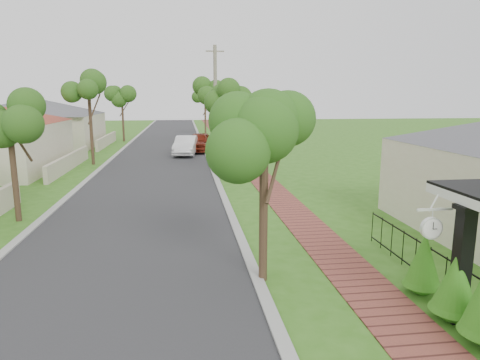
{
  "coord_description": "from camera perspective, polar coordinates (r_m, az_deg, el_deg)",
  "views": [
    {
      "loc": [
        -1.14,
        -8.75,
        4.68
      ],
      "look_at": [
        0.97,
        7.39,
        1.5
      ],
      "focal_mm": 32.0,
      "sensor_mm": 36.0,
      "label": 1
    }
  ],
  "objects": [
    {
      "name": "picket_fence",
      "position": [
        11.41,
        25.71,
        -11.4
      ],
      "size": [
        0.03,
        8.02,
        1.0
      ],
      "color": "black",
      "rests_on": "ground"
    },
    {
      "name": "far_house_grey",
      "position": [
        44.99,
        -25.56,
        7.01
      ],
      "size": [
        15.56,
        15.56,
        4.6
      ],
      "color": "beige",
      "rests_on": "ground"
    },
    {
      "name": "hedge_row",
      "position": [
        9.82,
        28.87,
        -13.22
      ],
      "size": [
        0.88,
        4.19,
        2.06
      ],
      "color": "#156414",
      "rests_on": "ground"
    },
    {
      "name": "station_clock",
      "position": [
        10.04,
        24.17,
        -5.72
      ],
      "size": [
        0.8,
        0.13,
        0.68
      ],
      "color": "white",
      "rests_on": "ground"
    },
    {
      "name": "porch_post",
      "position": [
        10.25,
        27.39,
        -10.56
      ],
      "size": [
        0.48,
        0.48,
        2.52
      ],
      "color": "black",
      "rests_on": "ground"
    },
    {
      "name": "utility_pole",
      "position": [
        28.83,
        -3.29,
        9.78
      ],
      "size": [
        1.2,
        0.24,
        7.97
      ],
      "color": "gray",
      "rests_on": "ground"
    },
    {
      "name": "sidewalk",
      "position": [
        29.45,
        1.2,
        1.91
      ],
      "size": [
        1.5,
        120.0,
        0.03
      ],
      "primitive_type": "cube",
      "color": "brown",
      "rests_on": "ground"
    },
    {
      "name": "parked_car_red",
      "position": [
        37.19,
        -5.44,
        5.04
      ],
      "size": [
        2.79,
        5.07,
        1.63
      ],
      "primitive_type": "imported",
      "rotation": [
        0.0,
        0.0,
        -0.19
      ],
      "color": "maroon",
      "rests_on": "ground"
    },
    {
      "name": "near_tree",
      "position": [
        10.47,
        3.26,
        5.96
      ],
      "size": [
        1.84,
        1.84,
        4.73
      ],
      "color": "#382619",
      "rests_on": "ground"
    },
    {
      "name": "kerb_right",
      "position": [
        29.18,
        -3.86,
        1.8
      ],
      "size": [
        0.3,
        120.0,
        0.1
      ],
      "primitive_type": "cube",
      "color": "#9E9E99",
      "rests_on": "ground"
    },
    {
      "name": "ground",
      "position": [
        9.98,
        -0.04,
        -16.89
      ],
      "size": [
        160.0,
        160.0,
        0.0
      ],
      "primitive_type": "plane",
      "color": "#336919",
      "rests_on": "ground"
    },
    {
      "name": "parked_car_white",
      "position": [
        35.08,
        -7.22,
        4.56
      ],
      "size": [
        2.23,
        4.81,
        1.53
      ],
      "primitive_type": "imported",
      "rotation": [
        0.0,
        0.0,
        -0.14
      ],
      "color": "white",
      "rests_on": "ground"
    },
    {
      "name": "street_trees",
      "position": [
        35.63,
        -10.44,
        10.64
      ],
      "size": [
        10.7,
        37.65,
        5.89
      ],
      "color": "#382619",
      "rests_on": "ground"
    },
    {
      "name": "road",
      "position": [
        29.18,
        -11.03,
        1.62
      ],
      "size": [
        7.0,
        120.0,
        0.02
      ],
      "primitive_type": "cube",
      "color": "#28282B",
      "rests_on": "ground"
    },
    {
      "name": "kerb_left",
      "position": [
        29.64,
        -18.09,
        1.42
      ],
      "size": [
        0.3,
        120.0,
        0.1
      ],
      "primitive_type": "cube",
      "color": "#9E9E99",
      "rests_on": "ground"
    }
  ]
}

